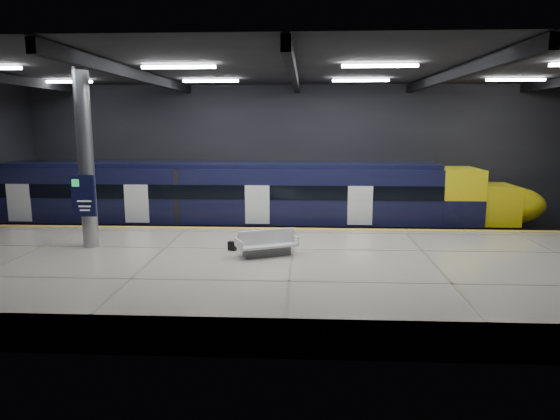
{
  "coord_description": "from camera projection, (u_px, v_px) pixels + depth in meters",
  "views": [
    {
      "loc": [
        0.47,
        -19.87,
        5.95
      ],
      "look_at": [
        -0.61,
        1.5,
        2.2
      ],
      "focal_mm": 32.0,
      "sensor_mm": 36.0,
      "label": 1
    }
  ],
  "objects": [
    {
      "name": "ground",
      "position": [
        293.0,
        269.0,
        20.6
      ],
      "size": [
        30.0,
        30.0,
        0.0
      ],
      "primitive_type": "plane",
      "color": "black",
      "rests_on": "ground"
    },
    {
      "name": "rails",
      "position": [
        296.0,
        237.0,
        26.0
      ],
      "size": [
        30.0,
        1.52,
        0.16
      ],
      "color": "gray",
      "rests_on": "ground"
    },
    {
      "name": "pannier_bag",
      "position": [
        232.0,
        246.0,
        19.18
      ],
      "size": [
        0.35,
        0.28,
        0.35
      ],
      "primitive_type": "cube",
      "rotation": [
        0.0,
        0.0,
        -0.4
      ],
      "color": "black",
      "rests_on": "platform"
    },
    {
      "name": "safety_strip",
      "position": [
        295.0,
        229.0,
        23.11
      ],
      "size": [
        30.0,
        0.4,
        0.01
      ],
      "primitive_type": "cube",
      "color": "gold",
      "rests_on": "platform"
    },
    {
      "name": "platform",
      "position": [
        291.0,
        274.0,
        18.04
      ],
      "size": [
        30.0,
        11.0,
        1.1
      ],
      "primitive_type": "cube",
      "color": "beige",
      "rests_on": "ground"
    },
    {
      "name": "bicycle",
      "position": [
        248.0,
        239.0,
        19.1
      ],
      "size": [
        1.43,
        1.76,
        0.9
      ],
      "primitive_type": "imported",
      "rotation": [
        0.0,
        0.0,
        0.58
      ],
      "color": "#99999E",
      "rests_on": "platform"
    },
    {
      "name": "room_shell",
      "position": [
        294.0,
        129.0,
        19.61
      ],
      "size": [
        30.1,
        16.1,
        8.05
      ],
      "color": "black",
      "rests_on": "ground"
    },
    {
      "name": "bench",
      "position": [
        267.0,
        246.0,
        18.41
      ],
      "size": [
        2.39,
        1.72,
        0.98
      ],
      "rotation": [
        0.0,
        0.0,
        0.41
      ],
      "color": "#595B60",
      "rests_on": "platform"
    },
    {
      "name": "train",
      "position": [
        237.0,
        199.0,
        25.8
      ],
      "size": [
        29.4,
        2.84,
        3.79
      ],
      "color": "black",
      "rests_on": "ground"
    },
    {
      "name": "info_column",
      "position": [
        86.0,
        162.0,
        19.22
      ],
      "size": [
        0.9,
        0.78,
        6.9
      ],
      "color": "#9EA0A5",
      "rests_on": "platform"
    }
  ]
}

